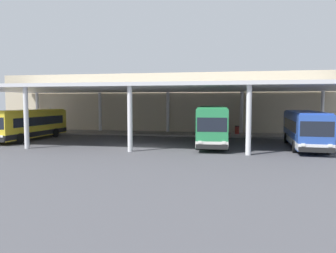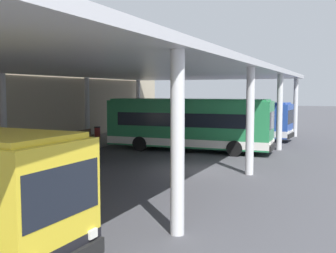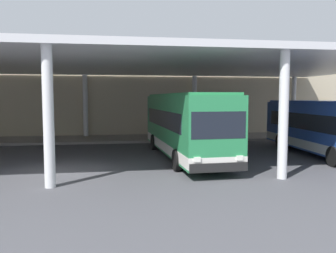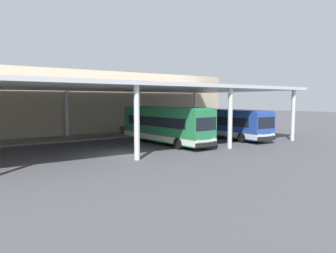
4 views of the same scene
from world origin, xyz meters
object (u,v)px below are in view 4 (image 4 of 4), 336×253
(bus_middle_bay, at_px, (229,123))
(trash_bin, at_px, (141,128))
(bus_second_bay, at_px, (165,125))
(bench_waiting, at_px, (127,130))

(bus_middle_bay, bearing_deg, trash_bin, 120.27)
(bus_second_bay, distance_m, bench_waiting, 8.76)
(bench_waiting, bearing_deg, trash_bin, 8.70)
(bus_second_bay, relative_size, bench_waiting, 6.36)
(bus_second_bay, bearing_deg, bus_middle_bay, -4.29)
(bus_middle_bay, height_order, bench_waiting, bus_middle_bay)
(bench_waiting, bearing_deg, bus_second_bay, -92.13)
(bus_second_bay, bearing_deg, bench_waiting, 87.87)
(bus_second_bay, distance_m, bus_middle_bay, 8.07)
(bench_waiting, height_order, trash_bin, trash_bin)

